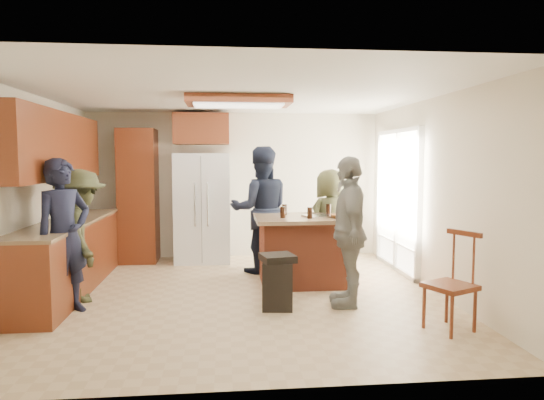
{
  "coord_description": "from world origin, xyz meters",
  "views": [
    {
      "loc": [
        -0.19,
        -5.97,
        1.73
      ],
      "look_at": [
        0.47,
        0.62,
        1.15
      ],
      "focal_mm": 32.0,
      "sensor_mm": 36.0,
      "label": 1
    }
  ],
  "objects": [
    {
      "name": "room_shell",
      "position": [
        4.37,
        1.64,
        0.87
      ],
      "size": [
        8.0,
        5.2,
        5.0
      ],
      "color": "tan",
      "rests_on": "ground"
    },
    {
      "name": "refrigerator",
      "position": [
        -0.55,
        2.12,
        0.9
      ],
      "size": [
        0.9,
        0.76,
        1.8
      ],
      "color": "white",
      "rests_on": "ground"
    },
    {
      "name": "left_cabinetry",
      "position": [
        -2.24,
        0.4,
        0.96
      ],
      "size": [
        0.64,
        3.0,
        2.3
      ],
      "color": "maroon",
      "rests_on": "ground"
    },
    {
      "name": "spindle_chair",
      "position": [
        2.06,
        -1.43,
        0.45
      ],
      "size": [
        0.56,
        0.56,
        0.99
      ],
      "color": "maroon",
      "rests_on": "ground"
    },
    {
      "name": "person_front_left",
      "position": [
        -1.95,
        -0.49,
        0.86
      ],
      "size": [
        0.76,
        0.78,
        1.73
      ],
      "primitive_type": "imported",
      "rotation": [
        0.0,
        0.0,
        0.85
      ],
      "color": "black",
      "rests_on": "ground"
    },
    {
      "name": "person_behind_right",
      "position": [
        1.38,
        1.06,
        0.78
      ],
      "size": [
        0.91,
        0.8,
        1.56
      ],
      "primitive_type": "imported",
      "rotation": [
        0.0,
        0.0,
        3.64
      ],
      "color": "#383A22",
      "rests_on": "ground"
    },
    {
      "name": "kitchen_island",
      "position": [
        0.87,
        0.52,
        0.47
      ],
      "size": [
        1.28,
        1.03,
        0.93
      ],
      "color": "brown",
      "rests_on": "ground"
    },
    {
      "name": "trash_bin",
      "position": [
        0.41,
        -0.56,
        0.32
      ],
      "size": [
        0.43,
        0.43,
        0.63
      ],
      "color": "black",
      "rests_on": "ground"
    },
    {
      "name": "person_behind_left",
      "position": [
        0.36,
        1.25,
        0.95
      ],
      "size": [
        0.95,
        0.61,
        1.9
      ],
      "primitive_type": "imported",
      "rotation": [
        0.0,
        0.0,
        3.19
      ],
      "color": "black",
      "rests_on": "ground"
    },
    {
      "name": "person_side_right",
      "position": [
        1.25,
        -0.51,
        0.87
      ],
      "size": [
        0.67,
        1.09,
        1.75
      ],
      "primitive_type": "imported",
      "rotation": [
        0.0,
        0.0,
        -1.72
      ],
      "color": "gray",
      "rests_on": "ground"
    },
    {
      "name": "island_items",
      "position": [
        1.08,
        0.43,
        0.97
      ],
      "size": [
        0.89,
        0.62,
        0.15
      ],
      "color": "silver",
      "rests_on": "kitchen_island"
    },
    {
      "name": "back_wall_units",
      "position": [
        -1.33,
        2.2,
        1.38
      ],
      "size": [
        1.8,
        0.6,
        2.45
      ],
      "color": "maroon",
      "rests_on": "ground"
    },
    {
      "name": "person_counter",
      "position": [
        -1.91,
        -0.0,
        0.8
      ],
      "size": [
        0.83,
        1.14,
        1.6
      ],
      "primitive_type": "imported",
      "rotation": [
        0.0,
        0.0,
        1.95
      ],
      "color": "#383B22",
      "rests_on": "ground"
    }
  ]
}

